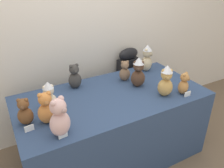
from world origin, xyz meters
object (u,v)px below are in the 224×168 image
at_px(teddy_bear_blush, 60,118).
at_px(teddy_bear_charcoal, 75,77).
at_px(teddy_bear_sand, 147,58).
at_px(instrument_case, 127,83).
at_px(teddy_bear_chestnut, 25,112).
at_px(teddy_bear_cocoa, 138,72).
at_px(teddy_bear_ginger, 46,109).
at_px(display_table, 112,126).
at_px(teddy_bear_honey, 166,81).
at_px(teddy_bear_caramel, 184,84).
at_px(teddy_bear_mocha, 125,71).
at_px(teddy_bear_cream, 49,96).

bearing_deg(teddy_bear_blush, teddy_bear_charcoal, 31.91).
bearing_deg(teddy_bear_sand, teddy_bear_charcoal, 148.28).
xyz_separation_m(instrument_case, teddy_bear_blush, (-1.16, -0.91, 0.42)).
bearing_deg(teddy_bear_chestnut, teddy_bear_cocoa, 26.58).
bearing_deg(teddy_bear_ginger, teddy_bear_sand, 19.96).
relative_size(teddy_bear_ginger, teddy_bear_blush, 0.88).
bearing_deg(teddy_bear_charcoal, display_table, -53.35).
bearing_deg(teddy_bear_sand, teddy_bear_ginger, 167.28).
bearing_deg(teddy_bear_blush, display_table, -1.03).
xyz_separation_m(teddy_bear_blush, teddy_bear_honey, (1.04, 0.08, 0.01)).
relative_size(display_table, teddy_bear_sand, 5.75).
xyz_separation_m(teddy_bear_caramel, teddy_bear_blush, (-1.22, -0.02, 0.04)).
height_order(teddy_bear_charcoal, teddy_bear_ginger, teddy_bear_ginger).
xyz_separation_m(teddy_bear_blush, teddy_bear_cocoa, (0.92, 0.36, 0.01)).
relative_size(teddy_bear_charcoal, teddy_bear_cocoa, 0.82).
relative_size(teddy_bear_blush, teddy_bear_honey, 1.00).
relative_size(teddy_bear_sand, teddy_bear_mocha, 1.39).
bearing_deg(teddy_bear_sand, teddy_bear_cocoa, -170.11).
bearing_deg(teddy_bear_blush, teddy_bear_cream, 57.22).
bearing_deg(teddy_bear_cream, teddy_bear_cocoa, 7.64).
xyz_separation_m(instrument_case, teddy_bear_cream, (-1.14, -0.55, 0.40)).
bearing_deg(teddy_bear_caramel, teddy_bear_blush, 157.38).
distance_m(teddy_bear_cream, teddy_bear_honey, 1.06).
bearing_deg(teddy_bear_caramel, teddy_bear_cream, 140.56).
bearing_deg(teddy_bear_sand, display_table, 174.60).
distance_m(teddy_bear_honey, teddy_bear_cocoa, 0.30).
relative_size(teddy_bear_charcoal, teddy_bear_ginger, 0.95).
bearing_deg(instrument_case, teddy_bear_honey, -104.47).
bearing_deg(display_table, teddy_bear_blush, -151.76).
relative_size(teddy_bear_chestnut, teddy_bear_cocoa, 0.74).
distance_m(display_table, instrument_case, 0.81).
xyz_separation_m(teddy_bear_chestnut, teddy_bear_caramel, (1.42, -0.23, -0.01)).
xyz_separation_m(display_table, teddy_bear_cocoa, (0.32, 0.04, 0.53)).
relative_size(teddy_bear_chestnut, teddy_bear_sand, 0.73).
bearing_deg(teddy_bear_honey, teddy_bear_blush, -149.01).
relative_size(teddy_bear_mocha, teddy_bear_honey, 0.73).
xyz_separation_m(instrument_case, teddy_bear_chestnut, (-1.36, -0.66, 0.38)).
relative_size(teddy_bear_honey, teddy_bear_cocoa, 0.99).
distance_m(teddy_bear_cream, teddy_bear_charcoal, 0.43).
relative_size(teddy_bear_caramel, teddy_bear_sand, 0.70).
distance_m(teddy_bear_cream, teddy_bear_blush, 0.36).
distance_m(teddy_bear_cream, teddy_bear_cocoa, 0.90).
xyz_separation_m(teddy_bear_chestnut, teddy_bear_honey, (1.24, -0.18, 0.04)).
height_order(teddy_bear_cream, teddy_bear_mocha, teddy_bear_cream).
relative_size(teddy_bear_chestnut, teddy_bear_ginger, 0.85).
height_order(instrument_case, teddy_bear_sand, teddy_bear_sand).
bearing_deg(teddy_bear_charcoal, instrument_case, 16.31).
bearing_deg(display_table, teddy_bear_mocha, 38.13).
relative_size(display_table, teddy_bear_caramel, 8.27).
height_order(teddy_bear_cream, teddy_bear_caramel, teddy_bear_cream).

